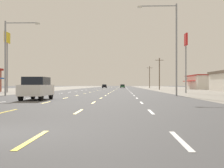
# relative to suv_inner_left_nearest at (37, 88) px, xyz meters

# --- Properties ---
(ground_plane) EXTENTS (572.00, 572.00, 0.00)m
(ground_plane) POSITION_rel_suv_inner_left_nearest_xyz_m (3.63, 47.40, -1.03)
(ground_plane) COLOR #4C4C4F
(lot_apron_left) EXTENTS (28.00, 440.00, 0.01)m
(lot_apron_left) POSITION_rel_suv_inner_left_nearest_xyz_m (-21.12, 47.40, -1.02)
(lot_apron_left) COLOR gray
(lot_apron_left) RESTS_ON ground
(lot_apron_right) EXTENTS (28.00, 440.00, 0.01)m
(lot_apron_right) POSITION_rel_suv_inner_left_nearest_xyz_m (28.38, 47.40, -1.02)
(lot_apron_right) COLOR gray
(lot_apron_right) RESTS_ON ground
(lane_markings) EXTENTS (10.64, 227.60, 0.01)m
(lane_markings) POSITION_rel_suv_inner_left_nearest_xyz_m (3.63, 85.90, -1.02)
(lane_markings) COLOR white
(lane_markings) RESTS_ON ground
(signal_span_wire) EXTENTS (26.23, 0.52, 9.16)m
(signal_span_wire) POSITION_rel_suv_inner_left_nearest_xyz_m (3.62, -11.39, 4.40)
(signal_span_wire) COLOR brown
(signal_span_wire) RESTS_ON ground
(suv_inner_left_nearest) EXTENTS (1.98, 4.90, 1.98)m
(suv_inner_left_nearest) POSITION_rel_suv_inner_left_nearest_xyz_m (0.00, 0.00, 0.00)
(suv_inner_left_nearest) COLOR white
(suv_inner_left_nearest) RESTS_ON ground
(sedan_inner_left_near) EXTENTS (1.80, 4.50, 1.46)m
(sedan_inner_left_near) POSITION_rel_suv_inner_left_nearest_xyz_m (-0.08, 97.74, -0.27)
(sedan_inner_left_near) COLOR black
(sedan_inner_left_near) RESTS_ON ground
(sedan_inner_right_mid) EXTENTS (1.80, 4.50, 1.46)m
(sedan_inner_right_mid) POSITION_rel_suv_inner_left_nearest_xyz_m (7.33, 97.82, -0.27)
(sedan_inner_right_mid) COLOR #235B2D
(sedan_inner_right_mid) RESTS_ON ground
(sedan_inner_right_midfar) EXTENTS (1.80, 4.50, 1.46)m
(sedan_inner_right_midfar) POSITION_rel_suv_inner_left_nearest_xyz_m (7.16, 110.51, -0.27)
(sedan_inner_right_midfar) COLOR #4C196B
(sedan_inner_right_midfar) RESTS_ON ground
(storefront_right_row_2) EXTENTS (14.59, 16.60, 4.22)m
(storefront_right_row_2) POSITION_rel_suv_inner_left_nearest_xyz_m (34.40, 65.96, 1.09)
(storefront_right_row_2) COLOR silver
(storefront_right_row_2) RESTS_ON ground
(pole_sign_left_row_1) EXTENTS (0.24, 2.27, 10.28)m
(pole_sign_left_row_1) POSITION_rel_suv_inner_left_nearest_xyz_m (-12.27, 25.06, 6.84)
(pole_sign_left_row_1) COLOR gray
(pole_sign_left_row_1) RESTS_ON ground
(pole_sign_right_row_1) EXTENTS (0.24, 1.71, 9.43)m
(pole_sign_right_row_1) POSITION_rel_suv_inner_left_nearest_xyz_m (17.48, 22.27, 5.96)
(pole_sign_right_row_1) COLOR gray
(pole_sign_right_row_1) RESTS_ON ground
(streetlight_left_row_0) EXTENTS (4.24, 0.26, 8.95)m
(streetlight_left_row_0) POSITION_rel_suv_inner_left_nearest_xyz_m (-6.05, 9.54, 4.21)
(streetlight_left_row_0) COLOR gray
(streetlight_left_row_0) RESTS_ON ground
(streetlight_right_row_0) EXTENTS (4.65, 0.26, 10.81)m
(streetlight_right_row_0) POSITION_rel_suv_inner_left_nearest_xyz_m (13.33, 9.54, 5.23)
(streetlight_right_row_0) COLOR gray
(streetlight_right_row_0) RESTS_ON ground
(utility_pole_right_row_1) EXTENTS (2.20, 0.26, 8.44)m
(utility_pole_right_row_1) POSITION_rel_suv_inner_left_nearest_xyz_m (17.17, 54.88, 3.38)
(utility_pole_right_row_1) COLOR brown
(utility_pole_right_row_1) RESTS_ON ground
(utility_pole_right_row_2) EXTENTS (2.20, 0.26, 8.30)m
(utility_pole_right_row_2) POSITION_rel_suv_inner_left_nearest_xyz_m (17.50, 88.85, 3.32)
(utility_pole_right_row_2) COLOR brown
(utility_pole_right_row_2) RESTS_ON ground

